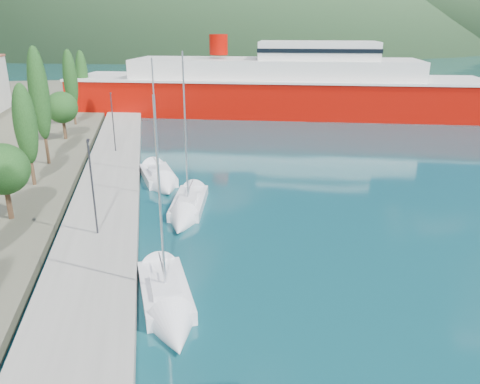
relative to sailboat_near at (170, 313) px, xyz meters
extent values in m
plane|color=#0F4048|center=(4.91, 113.52, -0.31)|extent=(1400.00, 1400.00, 0.00)
cube|color=gray|center=(-4.09, 19.52, 0.09)|extent=(5.00, 88.00, 0.80)
cylinder|color=#47301E|center=(-10.21, 12.93, 1.48)|extent=(0.36, 0.36, 2.17)
sphere|color=#1B4217|center=(-10.21, 12.93, 3.96)|extent=(3.48, 3.48, 3.48)
cylinder|color=#47301E|center=(-10.21, 20.39, 1.32)|extent=(0.30, 0.30, 1.85)
ellipsoid|color=#1B4217|center=(-10.21, 20.39, 5.53)|extent=(1.80, 1.80, 6.57)
cylinder|color=#47301E|center=(-10.21, 26.90, 1.60)|extent=(0.30, 0.30, 2.41)
ellipsoid|color=#1B4217|center=(-10.21, 26.90, 7.08)|extent=(1.80, 1.80, 8.56)
cylinder|color=#47301E|center=(-10.21, 37.49, 1.52)|extent=(0.36, 0.36, 2.26)
sphere|color=#1B4217|center=(-10.21, 37.49, 4.10)|extent=(3.62, 3.62, 3.62)
cylinder|color=#47301E|center=(-10.21, 46.24, 1.47)|extent=(0.30, 0.30, 2.15)
ellipsoid|color=#1B4217|center=(-10.21, 46.24, 6.37)|extent=(1.80, 1.80, 7.64)
cylinder|color=#47301E|center=(-10.21, 58.32, 1.39)|extent=(0.30, 0.30, 2.00)
ellipsoid|color=#1B4217|center=(-10.21, 58.32, 5.93)|extent=(1.80, 1.80, 7.09)
cylinder|color=#2D2D33|center=(-4.09, 9.03, 3.49)|extent=(0.12, 0.12, 6.00)
cube|color=#2D2D33|center=(-4.09, 9.28, 6.49)|extent=(0.15, 0.50, 0.12)
cylinder|color=#2D2D33|center=(-4.09, 30.21, 3.49)|extent=(0.12, 0.12, 6.00)
cube|color=#2D2D33|center=(-4.09, 30.46, 6.49)|extent=(0.15, 0.50, 0.12)
cube|color=silver|center=(-0.15, 1.93, -0.05)|extent=(2.81, 5.95, 0.92)
cube|color=silver|center=(-0.12, 1.55, 0.57)|extent=(1.60, 2.42, 0.36)
cylinder|color=silver|center=(-0.12, 1.55, 5.29)|extent=(0.12, 0.12, 9.75)
cone|color=silver|center=(0.14, -1.75, -0.05)|extent=(2.57, 2.87, 2.36)
cube|color=silver|center=(2.25, 14.51, -0.06)|extent=(3.70, 6.72, 0.90)
cube|color=silver|center=(2.15, 14.10, 0.54)|extent=(1.93, 2.80, 0.35)
cylinder|color=silver|center=(2.15, 14.10, 5.88)|extent=(0.12, 0.12, 10.98)
cone|color=silver|center=(1.31, 10.54, -0.06)|extent=(2.92, 3.42, 2.30)
cube|color=silver|center=(0.08, 21.98, -0.03)|extent=(3.38, 6.14, 1.00)
cube|color=silver|center=(0.13, 21.60, 0.64)|extent=(1.86, 2.53, 0.39)
cylinder|color=silver|center=(0.13, 21.60, 5.47)|extent=(0.12, 0.12, 9.99)
cone|color=silver|center=(0.62, 18.29, -0.03)|extent=(2.92, 3.07, 2.55)
cube|color=#9F0902|center=(19.29, 53.16, 2.10)|extent=(64.52, 31.83, 6.13)
cube|color=silver|center=(19.29, 53.16, 5.17)|extent=(65.06, 32.34, 0.33)
cube|color=silver|center=(19.29, 53.16, 6.48)|extent=(45.08, 23.71, 3.29)
cube|color=silver|center=(25.55, 51.17, 9.44)|extent=(19.42, 13.17, 2.63)
cylinder|color=#9F0902|center=(10.94, 55.83, 10.21)|extent=(2.85, 2.85, 3.07)
camera|label=1|loc=(-0.37, -19.50, 13.03)|focal=35.00mm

